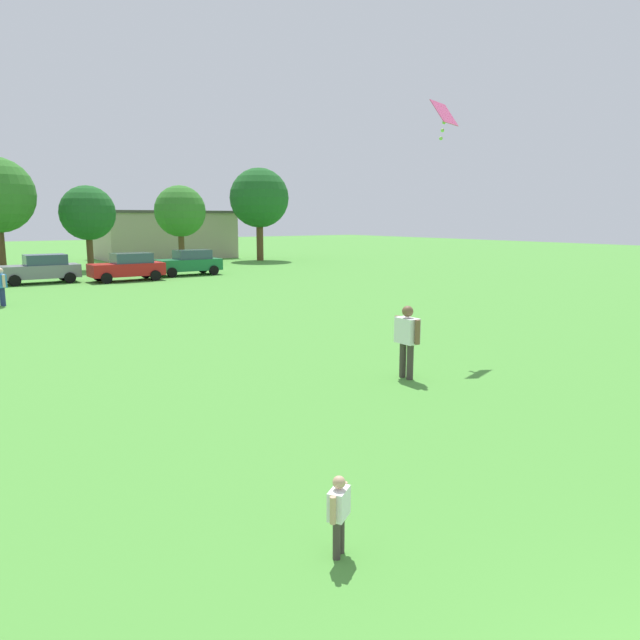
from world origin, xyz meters
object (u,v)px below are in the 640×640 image
tree_far_right (259,198)px  kite (444,116)px  adult_bystander (407,336)px  parked_car_gray_1 (41,269)px  tree_center_right (88,213)px  bystander_near_trees (1,284)px  parked_car_red_2 (128,267)px  parked_car_green_3 (189,262)px  tree_right (180,211)px  child_kite_flyer (339,509)px

tree_far_right → kite: bearing=-111.0°
adult_bystander → parked_car_gray_1: size_ratio=0.41×
parked_car_gray_1 → tree_center_right: 9.42m
adult_bystander → parked_car_gray_1: (-3.20, 27.81, -0.18)m
bystander_near_trees → tree_far_right: (23.07, 18.66, 4.55)m
parked_car_red_2 → tree_center_right: (0.01, 9.01, 3.27)m
parked_car_red_2 → parked_car_green_3: bearing=-163.2°
bystander_near_trees → tree_right: tree_right is taller
kite → tree_right: (5.68, 34.19, -2.28)m
child_kite_flyer → parked_car_green_3: parked_car_green_3 is taller
parked_car_red_2 → tree_far_right: (15.32, 11.15, 4.68)m
bystander_near_trees → parked_car_gray_1: 9.54m
bystander_near_trees → tree_center_right: (7.76, 16.53, 3.15)m
adult_bystander → tree_right: bearing=167.3°
adult_bystander → tree_center_right: tree_center_right is taller
bystander_near_trees → parked_car_red_2: (7.75, 7.52, -0.13)m
parked_car_gray_1 → tree_right: tree_right is taller
bystander_near_trees → parked_car_green_3: bearing=114.6°
tree_center_right → child_kite_flyer: bearing=-100.2°
adult_bystander → parked_car_green_3: size_ratio=0.41×
parked_car_green_3 → tree_far_right: (10.83, 9.79, 4.68)m
kite → parked_car_gray_1: size_ratio=0.26×
parked_car_gray_1 → parked_car_green_3: same height
child_kite_flyer → tree_right: tree_right is taller
tree_center_right → bystander_near_trees: bearing=-115.1°
parked_car_green_3 → tree_center_right: size_ratio=0.70×
bystander_near_trees → parked_car_red_2: bearing=122.8°
parked_car_green_3 → tree_far_right: tree_far_right is taller
kite → parked_car_gray_1: 27.10m
adult_bystander → tree_far_right: (16.73, 37.46, 4.50)m
parked_car_red_2 → kite: bearing=94.1°
parked_car_gray_1 → tree_center_right: tree_center_right is taller
kite → adult_bystander: bearing=-146.4°
parked_car_gray_1 → parked_car_green_3: (9.11, -0.14, 0.00)m
child_kite_flyer → bystander_near_trees: bearing=57.3°
child_kite_flyer → parked_car_gray_1: (2.63, 33.01, 0.29)m
parked_car_green_3 → tree_center_right: 9.46m
kite → tree_center_right: 33.37m
child_kite_flyer → tree_center_right: size_ratio=0.16×
tree_center_right → tree_far_right: size_ratio=0.75×
bystander_near_trees → tree_right: 23.38m
parked_car_gray_1 → tree_far_right: bearing=-154.2°
parked_car_red_2 → parked_car_green_3: (4.49, 1.36, 0.00)m
tree_center_right → parked_car_green_3: bearing=-59.7°
bystander_near_trees → parked_car_red_2: size_ratio=0.39×
parked_car_red_2 → tree_center_right: 9.59m
parked_car_green_3 → tree_right: size_ratio=0.67×
adult_bystander → kite: 6.71m
adult_bystander → parked_car_red_2: (1.42, 26.32, -0.18)m
child_kite_flyer → parked_car_red_2: size_ratio=0.22×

